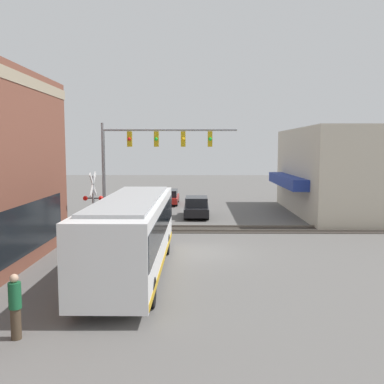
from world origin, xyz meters
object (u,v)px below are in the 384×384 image
at_px(pedestrian_at_crossing, 129,223).
at_px(pedestrian_by_lamp, 15,306).
at_px(crossing_signal, 93,198).
at_px(city_bus, 132,232).
at_px(parked_car_black, 196,208).
at_px(parked_car_red, 168,197).

relative_size(pedestrian_at_crossing, pedestrian_by_lamp, 0.92).
xyz_separation_m(crossing_signal, pedestrian_by_lamp, (-13.21, -1.06, -1.36)).
bearing_deg(city_bus, parked_car_black, -10.18).
distance_m(crossing_signal, parked_car_red, 15.16).
relative_size(city_bus, crossing_signal, 2.89).
bearing_deg(pedestrian_at_crossing, crossing_signal, 87.08).
xyz_separation_m(city_bus, crossing_signal, (7.15, 3.33, 0.53)).
height_order(city_bus, parked_car_black, city_bus).
bearing_deg(parked_car_black, pedestrian_at_crossing, 152.42).
bearing_deg(pedestrian_by_lamp, parked_car_red, -4.64).
bearing_deg(parked_car_red, pedestrian_by_lamp, 175.36).
distance_m(crossing_signal, pedestrian_by_lamp, 13.33).
bearing_deg(pedestrian_at_crossing, city_bus, -169.65).
relative_size(parked_car_red, pedestrian_at_crossing, 2.73).
height_order(crossing_signal, parked_car_black, crossing_signal).
relative_size(city_bus, pedestrian_by_lamp, 6.04).
bearing_deg(pedestrian_by_lamp, crossing_signal, 4.60).
height_order(crossing_signal, pedestrian_by_lamp, crossing_signal).
height_order(crossing_signal, pedestrian_at_crossing, crossing_signal).
bearing_deg(parked_car_black, parked_car_red, 19.46).
bearing_deg(pedestrian_by_lamp, pedestrian_at_crossing, -4.28).
relative_size(parked_car_black, parked_car_red, 0.92).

